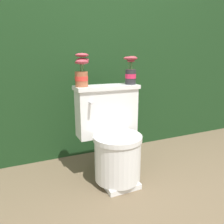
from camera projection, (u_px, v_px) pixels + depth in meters
The scene contains 5 objects.
ground_plane at pixel (113, 184), 1.68m from camera, with size 12.00×12.00×0.00m, color brown.
hedge_backdrop at pixel (77, 69), 2.30m from camera, with size 4.31×0.63×1.65m.
toilet at pixel (113, 138), 1.69m from camera, with size 0.51×0.48×0.73m.
potted_plant_left at pixel (82, 72), 1.59m from camera, with size 0.11×0.12×0.24m.
potted_plant_midleft at pixel (131, 71), 1.75m from camera, with size 0.11×0.11×0.22m.
Camera 1 is at (-0.62, -1.36, 0.94)m, focal length 35.00 mm.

